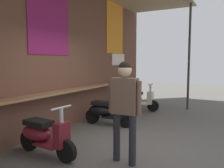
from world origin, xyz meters
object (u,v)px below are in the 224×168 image
object	(u,v)px
scooter_black	(106,111)
shopper_browsing	(125,101)
scooter_cream	(137,99)
scooter_maroon	(43,135)

from	to	relation	value
scooter_black	shopper_browsing	bearing A→B (deg)	-56.29
scooter_cream	scooter_maroon	bearing A→B (deg)	-91.01
scooter_maroon	shopper_browsing	world-z (taller)	shopper_browsing
shopper_browsing	scooter_cream	bearing A→B (deg)	16.44
scooter_maroon	scooter_black	world-z (taller)	same
shopper_browsing	scooter_maroon	bearing A→B (deg)	103.50
scooter_black	scooter_cream	xyz separation A→B (m)	(2.24, 0.00, 0.00)
scooter_maroon	shopper_browsing	bearing A→B (deg)	20.65
scooter_maroon	scooter_cream	size ratio (longest dim) A/B	1.00
scooter_maroon	scooter_black	xyz separation A→B (m)	(2.31, 0.00, 0.00)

